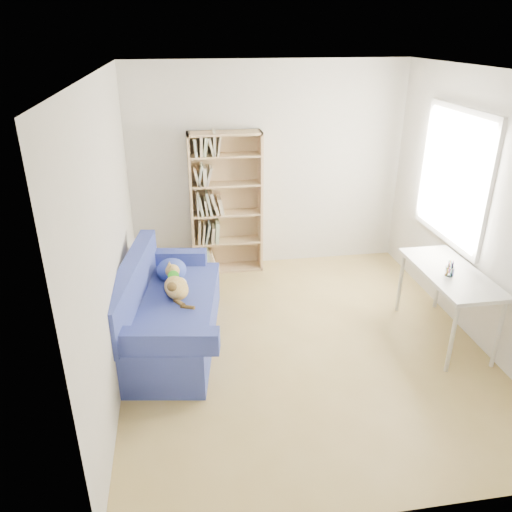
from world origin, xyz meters
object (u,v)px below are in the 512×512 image
Objects in this scene: sofa at (166,312)px; bookshelf at (226,209)px; pen_cup at (450,270)px; desk at (450,278)px.

bookshelf is at bearing 72.79° from sofa.
bookshelf is 11.34× the size of pen_cup.
pen_cup reaches higher than desk.
pen_cup reaches higher than sofa.
sofa is at bearing 172.78° from desk.
bookshelf is at bearing 133.84° from pen_cup.
pen_cup is (1.94, -2.02, -0.02)m from bookshelf.
bookshelf is 2.80m from pen_cup.
bookshelf is 2.80m from desk.
bookshelf reaches higher than desk.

